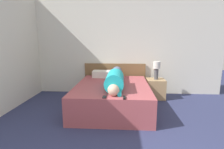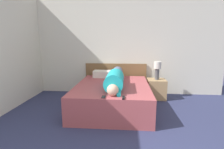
{
  "view_description": "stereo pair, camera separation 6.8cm",
  "coord_description": "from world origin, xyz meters",
  "px_view_note": "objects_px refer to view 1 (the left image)",
  "views": [
    {
      "loc": [
        0.15,
        -1.01,
        1.45
      ],
      "look_at": [
        -0.07,
        2.49,
        0.77
      ],
      "focal_mm": 28.0,
      "sensor_mm": 36.0,
      "label": 1
    },
    {
      "loc": [
        0.22,
        -1.0,
        1.45
      ],
      "look_at": [
        -0.07,
        2.49,
        0.77
      ],
      "focal_mm": 28.0,
      "sensor_mm": 36.0,
      "label": 2
    }
  ],
  "objects_px": {
    "pillow_near_headboard": "(102,74)",
    "cell_phone": "(104,97)",
    "nightstand": "(156,89)",
    "bed": "(112,96)",
    "table_lamp": "(157,68)",
    "person_lying": "(115,78)",
    "tv_remote": "(124,98)"
  },
  "relations": [
    {
      "from": "table_lamp",
      "to": "tv_remote",
      "type": "height_order",
      "value": "table_lamp"
    },
    {
      "from": "pillow_near_headboard",
      "to": "nightstand",
      "type": "bearing_deg",
      "value": -1.87
    },
    {
      "from": "table_lamp",
      "to": "pillow_near_headboard",
      "type": "relative_size",
      "value": 0.92
    },
    {
      "from": "pillow_near_headboard",
      "to": "cell_phone",
      "type": "distance_m",
      "value": 1.66
    },
    {
      "from": "pillow_near_headboard",
      "to": "tv_remote",
      "type": "xyz_separation_m",
      "value": [
        0.56,
        -1.68,
        -0.07
      ]
    },
    {
      "from": "nightstand",
      "to": "table_lamp",
      "type": "xyz_separation_m",
      "value": [
        -0.0,
        0.0,
        0.53
      ]
    },
    {
      "from": "table_lamp",
      "to": "person_lying",
      "type": "bearing_deg",
      "value": -141.45
    },
    {
      "from": "nightstand",
      "to": "person_lying",
      "type": "bearing_deg",
      "value": -141.45
    },
    {
      "from": "person_lying",
      "to": "bed",
      "type": "bearing_deg",
      "value": 138.09
    },
    {
      "from": "table_lamp",
      "to": "pillow_near_headboard",
      "type": "bearing_deg",
      "value": 178.13
    },
    {
      "from": "tv_remote",
      "to": "cell_phone",
      "type": "relative_size",
      "value": 1.15
    },
    {
      "from": "nightstand",
      "to": "table_lamp",
      "type": "height_order",
      "value": "table_lamp"
    },
    {
      "from": "bed",
      "to": "pillow_near_headboard",
      "type": "relative_size",
      "value": 3.97
    },
    {
      "from": "nightstand",
      "to": "cell_phone",
      "type": "xyz_separation_m",
      "value": [
        -1.14,
        -1.6,
        0.28
      ]
    },
    {
      "from": "table_lamp",
      "to": "tv_remote",
      "type": "xyz_separation_m",
      "value": [
        -0.81,
        -1.63,
        -0.25
      ]
    },
    {
      "from": "table_lamp",
      "to": "person_lying",
      "type": "xyz_separation_m",
      "value": [
        -1.0,
        -0.79,
        -0.1
      ]
    },
    {
      "from": "bed",
      "to": "cell_phone",
      "type": "bearing_deg",
      "value": -95.38
    },
    {
      "from": "pillow_near_headboard",
      "to": "cell_phone",
      "type": "xyz_separation_m",
      "value": [
        0.23,
        -1.64,
        -0.08
      ]
    },
    {
      "from": "bed",
      "to": "tv_remote",
      "type": "height_order",
      "value": "tv_remote"
    },
    {
      "from": "nightstand",
      "to": "person_lying",
      "type": "height_order",
      "value": "person_lying"
    },
    {
      "from": "bed",
      "to": "table_lamp",
      "type": "relative_size",
      "value": 4.31
    },
    {
      "from": "nightstand",
      "to": "cell_phone",
      "type": "bearing_deg",
      "value": -125.53
    },
    {
      "from": "pillow_near_headboard",
      "to": "tv_remote",
      "type": "bearing_deg",
      "value": -71.45
    },
    {
      "from": "table_lamp",
      "to": "cell_phone",
      "type": "relative_size",
      "value": 3.48
    },
    {
      "from": "person_lying",
      "to": "pillow_near_headboard",
      "type": "xyz_separation_m",
      "value": [
        -0.38,
        0.84,
        -0.07
      ]
    },
    {
      "from": "table_lamp",
      "to": "cell_phone",
      "type": "xyz_separation_m",
      "value": [
        -1.14,
        -1.6,
        -0.25
      ]
    },
    {
      "from": "cell_phone",
      "to": "nightstand",
      "type": "bearing_deg",
      "value": 54.47
    },
    {
      "from": "tv_remote",
      "to": "bed",
      "type": "bearing_deg",
      "value": 105.7
    },
    {
      "from": "person_lying",
      "to": "pillow_near_headboard",
      "type": "bearing_deg",
      "value": 114.17
    },
    {
      "from": "tv_remote",
      "to": "table_lamp",
      "type": "bearing_deg",
      "value": 63.66
    },
    {
      "from": "person_lying",
      "to": "tv_remote",
      "type": "relative_size",
      "value": 12.03
    },
    {
      "from": "bed",
      "to": "nightstand",
      "type": "height_order",
      "value": "bed"
    }
  ]
}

